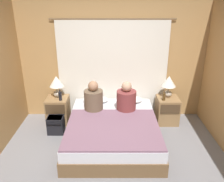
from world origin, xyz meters
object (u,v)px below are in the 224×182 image
lamp_right (168,83)px  person_left_in_bed (93,99)px  backpack_on_floor (55,124)px  beer_bottle_on_right_stand (163,96)px  nightstand_right (166,110)px  nightstand_left (57,110)px  person_right_in_bed (126,99)px  bed (112,131)px  lamp_left (56,83)px  pillow_right (129,100)px  pillow_left (95,100)px  beer_bottle_on_left_stand (59,96)px

lamp_right → person_left_in_bed: (-1.51, -0.38, -0.18)m
backpack_on_floor → person_left_in_bed: bearing=10.5°
person_left_in_bed → beer_bottle_on_right_stand: person_left_in_bed is taller
nightstand_right → backpack_on_floor: bearing=-169.0°
backpack_on_floor → lamp_right: bearing=12.9°
backpack_on_floor → nightstand_left: bearing=95.1°
person_left_in_bed → person_right_in_bed: person_left_in_bed is taller
bed → person_right_in_bed: (0.26, 0.41, 0.45)m
lamp_left → lamp_right: bearing=0.0°
pillow_right → person_left_in_bed: size_ratio=0.89×
lamp_left → person_right_in_bed: size_ratio=0.76×
bed → pillow_left: (-0.36, 0.78, 0.28)m
lamp_right → pillow_left: bearing=-179.5°
nightstand_right → lamp_right: (0.00, 0.08, 0.57)m
nightstand_left → lamp_left: 0.57m
nightstand_left → backpack_on_floor: bearing=-84.9°
pillow_left → pillow_right: (0.71, 0.00, 0.00)m
nightstand_right → beer_bottle_on_left_stand: size_ratio=2.35×
lamp_right → backpack_on_floor: bearing=-167.1°
backpack_on_floor → person_right_in_bed: bearing=5.7°
lamp_right → backpack_on_floor: size_ratio=1.31×
nightstand_left → person_left_in_bed: size_ratio=0.92×
lamp_right → pillow_right: (-0.79, -0.01, -0.36)m
pillow_left → beer_bottle_on_left_stand: (-0.69, -0.17, 0.15)m
lamp_right → beer_bottle_on_left_stand: bearing=-175.2°
pillow_left → person_right_in_bed: bearing=-30.6°
nightstand_left → pillow_left: nightstand_left is taller
person_right_in_bed → backpack_on_floor: bearing=-174.3°
bed → beer_bottle_on_left_stand: beer_bottle_on_left_stand is taller
bed → lamp_left: lamp_left is taller
nightstand_right → person_right_in_bed: size_ratio=0.93×
lamp_right → pillow_right: lamp_right is taller
nightstand_right → backpack_on_floor: size_ratio=1.60×
lamp_right → pillow_right: size_ratio=0.85×
nightstand_left → backpack_on_floor: 0.45m
nightstand_left → pillow_right: (1.50, 0.06, 0.21)m
beer_bottle_on_right_stand → backpack_on_floor: bearing=-171.1°
pillow_left → backpack_on_floor: size_ratio=1.54×
nightstand_right → beer_bottle_on_left_stand: bearing=-177.2°
bed → nightstand_right: (1.14, 0.71, 0.07)m
bed → lamp_right: size_ratio=4.34×
bed → person_left_in_bed: bearing=131.7°
nightstand_left → beer_bottle_on_left_stand: size_ratio=2.35×
pillow_left → lamp_right: bearing=0.5°
beer_bottle_on_left_stand → beer_bottle_on_right_stand: 2.07m
beer_bottle_on_right_stand → lamp_right: bearing=57.1°
lamp_left → bed: bearing=-34.7°
person_right_in_bed → bed: bearing=-122.4°
lamp_left → person_left_in_bed: size_ratio=0.75×
pillow_left → beer_bottle_on_left_stand: 0.73m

